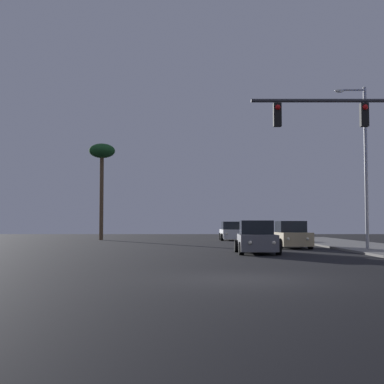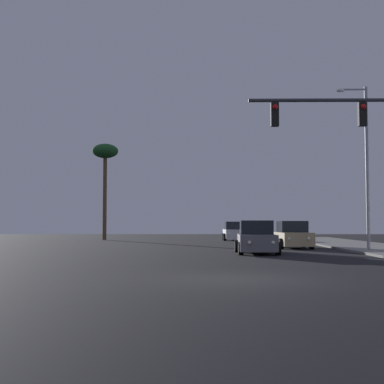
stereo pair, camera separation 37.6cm
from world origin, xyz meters
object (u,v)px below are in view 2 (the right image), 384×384
at_px(car_grey, 256,239).
at_px(palm_tree_far, 105,156).
at_px(car_tan, 292,236).
at_px(traffic_light_mast, 374,140).
at_px(car_white, 234,232).
at_px(street_lamp, 365,158).

relative_size(car_grey, palm_tree_far, 0.49).
height_order(car_tan, traffic_light_mast, traffic_light_mast).
bearing_deg(car_tan, traffic_light_mast, 91.82).
distance_m(car_tan, palm_tree_far, 22.44).
bearing_deg(car_tan, car_white, -81.86).
bearing_deg(car_white, traffic_light_mast, 95.63).
bearing_deg(traffic_light_mast, car_tan, 93.72).
bearing_deg(car_white, palm_tree_far, -5.65).
bearing_deg(street_lamp, palm_tree_far, 132.40).
bearing_deg(street_lamp, traffic_light_mast, -105.10).
height_order(car_grey, traffic_light_mast, traffic_light_mast).
distance_m(car_grey, street_lamp, 7.88).
bearing_deg(car_grey, palm_tree_far, -59.49).
bearing_deg(street_lamp, car_grey, -161.36).
bearing_deg(palm_tree_far, street_lamp, -47.60).
height_order(car_tan, palm_tree_far, palm_tree_far).
distance_m(car_tan, car_grey, 6.58).
xyz_separation_m(car_tan, street_lamp, (3.36, -3.83, 4.36)).
height_order(car_white, palm_tree_far, palm_tree_far).
xyz_separation_m(car_white, traffic_light_mast, (3.48, -27.93, 3.93)).
bearing_deg(traffic_light_mast, street_lamp, 74.90).
xyz_separation_m(car_white, car_tan, (2.62, -14.82, 0.00)).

